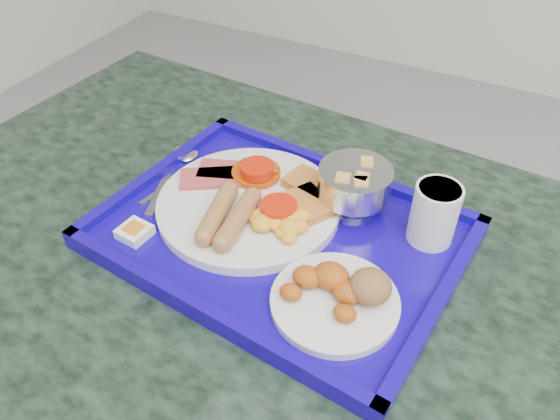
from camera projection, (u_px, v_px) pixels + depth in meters
name	position (u px, v px, depth m)	size (l,w,h in m)	color
table	(253.00, 318.00, 0.90)	(1.18, 0.84, 0.70)	gray
tray	(280.00, 235.00, 0.77)	(0.52, 0.41, 0.03)	#120395
main_plate	(254.00, 203.00, 0.79)	(0.27, 0.27, 0.04)	silver
bread_plate	(340.00, 294.00, 0.66)	(0.16, 0.16, 0.05)	silver
fruit_bowl	(355.00, 183.00, 0.77)	(0.11, 0.11, 0.07)	silver
juice_cup	(435.00, 212.00, 0.73)	(0.06, 0.06, 0.09)	silver
spoon	(184.00, 163.00, 0.88)	(0.05, 0.16, 0.01)	silver
knife	(165.00, 179.00, 0.85)	(0.01, 0.18, 0.00)	silver
jam_packet	(135.00, 232.00, 0.75)	(0.04, 0.04, 0.02)	white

